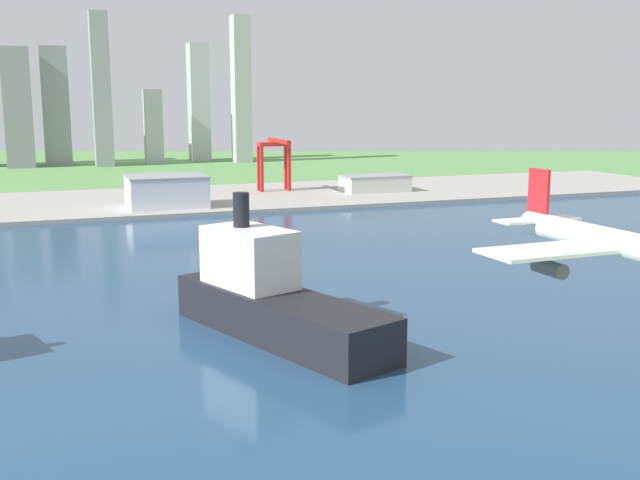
# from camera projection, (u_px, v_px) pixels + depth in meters

# --- Properties ---
(ground_plane) EXTENTS (2400.00, 2400.00, 0.00)m
(ground_plane) POSITION_uv_depth(u_px,v_px,m) (182.00, 262.00, 317.12)
(ground_plane) COLOR #5A904D
(water_bay) EXTENTS (840.00, 360.00, 0.15)m
(water_bay) POSITION_uv_depth(u_px,v_px,m) (213.00, 296.00, 261.73)
(water_bay) COLOR navy
(water_bay) RESTS_ON ground
(industrial_pier) EXTENTS (840.00, 140.00, 2.50)m
(industrial_pier) POSITION_uv_depth(u_px,v_px,m) (130.00, 202.00, 492.28)
(industrial_pier) COLOR #9C9992
(industrial_pier) RESTS_ON ground
(airplane_landing) EXTENTS (38.53, 42.13, 12.28)m
(airplane_landing) POSITION_uv_depth(u_px,v_px,m) (619.00, 245.00, 102.00)
(airplane_landing) COLOR white
(cargo_ship) EXTENTS (45.72, 80.72, 39.71)m
(cargo_ship) POSITION_uv_depth(u_px,v_px,m) (271.00, 298.00, 216.17)
(cargo_ship) COLOR black
(cargo_ship) RESTS_ON water_bay
(port_crane_red) EXTENTS (22.64, 46.56, 37.34)m
(port_crane_red) POSITION_uv_depth(u_px,v_px,m) (275.00, 153.00, 536.20)
(port_crane_red) COLOR red
(port_crane_red) RESTS_ON industrial_pier
(warehouse_main) EXTENTS (47.00, 35.88, 19.16)m
(warehouse_main) POSITION_uv_depth(u_px,v_px,m) (167.00, 191.00, 459.30)
(warehouse_main) COLOR silver
(warehouse_main) RESTS_ON industrial_pier
(warehouse_annex) EXTENTS (47.15, 24.93, 11.53)m
(warehouse_annex) POSITION_uv_depth(u_px,v_px,m) (375.00, 183.00, 538.72)
(warehouse_annex) COLOR silver
(warehouse_annex) RESTS_ON industrial_pier
(distant_skyline) EXTENTS (361.44, 69.44, 154.07)m
(distant_skyline) POSITION_uv_depth(u_px,v_px,m) (59.00, 101.00, 771.08)
(distant_skyline) COLOR #ADB0AE
(distant_skyline) RESTS_ON ground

